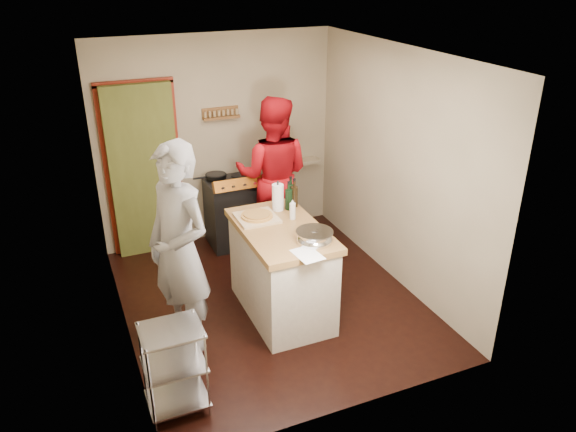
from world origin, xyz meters
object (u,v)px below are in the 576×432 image
object	(u,v)px
person_stripe	(179,250)
person_red	(273,175)
stove	(232,212)
island	(282,269)
wire_shelving	(174,366)

from	to	relation	value
person_stripe	person_red	xyz separation A→B (m)	(1.50, 1.52, -0.04)
stove	person_red	distance (m)	0.74
island	person_red	xyz separation A→B (m)	(0.46, 1.40, 0.45)
stove	person_stripe	world-z (taller)	person_stripe
stove	island	size ratio (longest dim) A/B	0.71
person_stripe	person_red	size ratio (longest dim) A/B	1.04
wire_shelving	person_stripe	world-z (taller)	person_stripe
island	stove	bearing A→B (deg)	89.71
island	person_red	distance (m)	1.55
wire_shelving	person_red	world-z (taller)	person_red
stove	person_red	world-z (taller)	person_red
wire_shelving	person_red	distance (m)	3.00
person_red	person_stripe	bearing A→B (deg)	74.26
stove	person_red	bearing A→B (deg)	-30.69
wire_shelving	person_stripe	distance (m)	1.04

